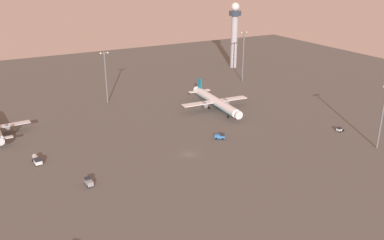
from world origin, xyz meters
TOP-DOWN VIEW (x-y plane):
  - ground_plane at (0.00, 0.00)m, footprint 416.00×416.00m
  - control_tower at (92.59, 108.76)m, footprint 8.00×8.00m
  - airplane_near_gate at (35.20, 38.54)m, footprint 34.30×44.05m
  - cargo_loader at (-39.28, -5.12)m, footprint 2.13×4.20m
  - pushback_tug at (66.88, -10.82)m, footprint 3.19×2.01m
  - fuel_truck at (-51.35, 19.29)m, footprint 2.82×6.45m
  - baggage_tractor at (18.01, 6.81)m, footprint 4.51×3.99m
  - apron_light_east at (-7.76, 74.60)m, footprint 4.80×0.90m
  - apron_light_west at (77.00, 75.66)m, footprint 4.80×0.90m
  - apron_light_central at (67.06, -29.61)m, footprint 4.80×0.90m

SIDE VIEW (x-z plane):
  - ground_plane at x=0.00m, z-range 0.00..0.00m
  - pushback_tug at x=66.88m, z-range 0.04..2.09m
  - cargo_loader at x=-39.28m, z-range 0.05..2.30m
  - baggage_tractor at x=18.01m, z-range 0.05..2.30m
  - fuel_truck at x=-51.35m, z-range 0.19..2.54m
  - airplane_near_gate at x=35.20m, z-range -1.38..9.92m
  - apron_light_central at x=67.06m, z-range 1.84..27.30m
  - apron_light_east at x=-7.76m, z-range 1.85..28.18m
  - apron_light_west at x=77.00m, z-range 1.89..31.93m
  - control_tower at x=92.59m, z-range 3.20..46.50m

